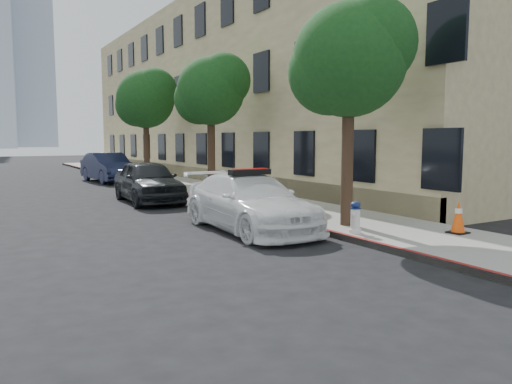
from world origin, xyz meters
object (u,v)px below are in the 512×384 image
Objects in this scene: fire_hydrant at (355,218)px; traffic_cone at (458,217)px; parked_car_far at (108,167)px; police_car at (250,202)px; parked_car_mid at (148,181)px.

traffic_cone reaches higher than fire_hydrant.
parked_car_far is at bearing 71.11° from fire_hydrant.
police_car is 6.42× the size of traffic_cone.
parked_car_far is at bearing 87.92° from parked_car_mid.
parked_car_far is (0.37, 16.02, 0.07)m from police_car.
parked_car_mid is at bearing -100.09° from parked_car_far.
parked_car_mid is at bearing 111.50° from traffic_cone.
parked_car_far is at bearing 99.31° from traffic_cone.
fire_hydrant is at bearing -55.15° from police_car.
fire_hydrant is at bearing -91.38° from parked_car_far.
traffic_cone is (4.03, -10.23, -0.24)m from parked_car_mid.
traffic_cone is at bearing -85.66° from parked_car_far.
parked_car_mid is 9.31m from parked_car_far.
parked_car_far is 6.15× the size of traffic_cone.
traffic_cone is at bearing -53.12° from fire_hydrant.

